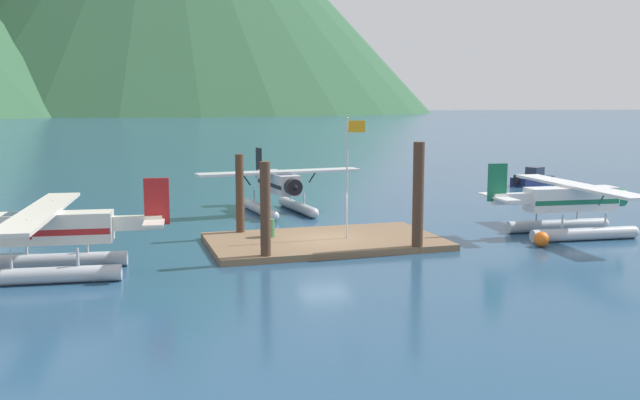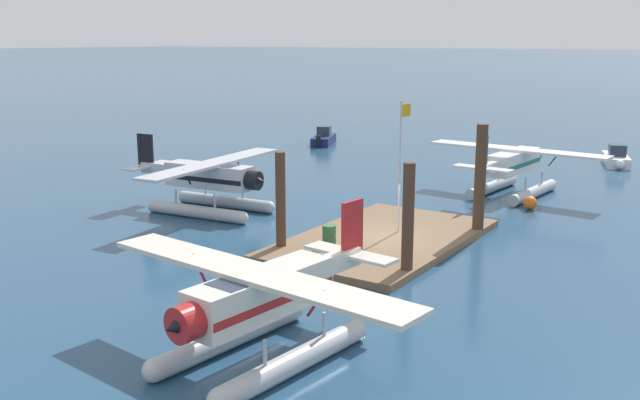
{
  "view_description": "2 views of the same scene",
  "coord_description": "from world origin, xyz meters",
  "px_view_note": "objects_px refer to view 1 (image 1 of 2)",
  "views": [
    {
      "loc": [
        -9.79,
        -31.52,
        6.82
      ],
      "look_at": [
        -0.11,
        0.42,
        2.14
      ],
      "focal_mm": 38.76,
      "sensor_mm": 36.0,
      "label": 1
    },
    {
      "loc": [
        -27.0,
        -14.25,
        8.8
      ],
      "look_at": [
        -1.24,
        2.48,
        1.87
      ],
      "focal_mm": 40.24,
      "sensor_mm": 36.0,
      "label": 2
    }
  ],
  "objects_px": {
    "seaplane_silver_bow_centre": "(279,188)",
    "seaplane_white_stbd_aft": "(571,206)",
    "flagpole": "(350,163)",
    "boat_navy_open_east": "(533,179)",
    "fuel_drum": "(269,228)",
    "seaplane_cream_port_aft": "(49,237)",
    "mooring_buoy": "(542,239)"
  },
  "relations": [
    {
      "from": "flagpole",
      "to": "boat_navy_open_east",
      "type": "relative_size",
      "value": 1.27
    },
    {
      "from": "boat_navy_open_east",
      "to": "seaplane_white_stbd_aft",
      "type": "bearing_deg",
      "value": -119.4
    },
    {
      "from": "flagpole",
      "to": "seaplane_cream_port_aft",
      "type": "distance_m",
      "value": 13.9
    },
    {
      "from": "boat_navy_open_east",
      "to": "seaplane_cream_port_aft",
      "type": "bearing_deg",
      "value": -149.66
    },
    {
      "from": "flagpole",
      "to": "mooring_buoy",
      "type": "height_order",
      "value": "flagpole"
    },
    {
      "from": "fuel_drum",
      "to": "seaplane_cream_port_aft",
      "type": "relative_size",
      "value": 0.08
    },
    {
      "from": "flagpole",
      "to": "seaplane_silver_bow_centre",
      "type": "bearing_deg",
      "value": 95.8
    },
    {
      "from": "flagpole",
      "to": "fuel_drum",
      "type": "relative_size",
      "value": 6.67
    },
    {
      "from": "flagpole",
      "to": "boat_navy_open_east",
      "type": "height_order",
      "value": "flagpole"
    },
    {
      "from": "flagpole",
      "to": "boat_navy_open_east",
      "type": "bearing_deg",
      "value": 39.3
    },
    {
      "from": "flagpole",
      "to": "seaplane_white_stbd_aft",
      "type": "xyz_separation_m",
      "value": [
        11.67,
        -1.34,
        -2.39
      ]
    },
    {
      "from": "mooring_buoy",
      "to": "seaplane_silver_bow_centre",
      "type": "height_order",
      "value": "seaplane_silver_bow_centre"
    },
    {
      "from": "seaplane_cream_port_aft",
      "to": "boat_navy_open_east",
      "type": "distance_m",
      "value": 42.33
    },
    {
      "from": "fuel_drum",
      "to": "boat_navy_open_east",
      "type": "distance_m",
      "value": 31.95
    },
    {
      "from": "mooring_buoy",
      "to": "seaplane_white_stbd_aft",
      "type": "relative_size",
      "value": 0.07
    },
    {
      "from": "flagpole",
      "to": "seaplane_white_stbd_aft",
      "type": "relative_size",
      "value": 0.56
    },
    {
      "from": "flagpole",
      "to": "seaplane_cream_port_aft",
      "type": "xyz_separation_m",
      "value": [
        -13.46,
        -2.5,
        -2.39
      ]
    },
    {
      "from": "seaplane_white_stbd_aft",
      "to": "seaplane_silver_bow_centre",
      "type": "bearing_deg",
      "value": 137.43
    },
    {
      "from": "fuel_drum",
      "to": "seaplane_silver_bow_centre",
      "type": "distance_m",
      "value": 9.34
    },
    {
      "from": "mooring_buoy",
      "to": "boat_navy_open_east",
      "type": "bearing_deg",
      "value": 56.9
    },
    {
      "from": "fuel_drum",
      "to": "boat_navy_open_east",
      "type": "height_order",
      "value": "boat_navy_open_east"
    },
    {
      "from": "seaplane_silver_bow_centre",
      "to": "mooring_buoy",
      "type": "bearing_deg",
      "value": -54.69
    },
    {
      "from": "seaplane_cream_port_aft",
      "to": "boat_navy_open_east",
      "type": "xyz_separation_m",
      "value": [
        36.52,
        21.38,
        -1.09
      ]
    },
    {
      "from": "seaplane_white_stbd_aft",
      "to": "boat_navy_open_east",
      "type": "height_order",
      "value": "seaplane_white_stbd_aft"
    },
    {
      "from": "seaplane_silver_bow_centre",
      "to": "seaplane_white_stbd_aft",
      "type": "xyz_separation_m",
      "value": [
        12.72,
        -11.68,
        0.0
      ]
    },
    {
      "from": "flagpole",
      "to": "boat_navy_open_east",
      "type": "distance_m",
      "value": 30.0
    },
    {
      "from": "seaplane_cream_port_aft",
      "to": "seaplane_white_stbd_aft",
      "type": "bearing_deg",
      "value": 2.64
    },
    {
      "from": "seaplane_silver_bow_centre",
      "to": "boat_navy_open_east",
      "type": "height_order",
      "value": "seaplane_silver_bow_centre"
    },
    {
      "from": "boat_navy_open_east",
      "to": "fuel_drum",
      "type": "bearing_deg",
      "value": -146.9
    },
    {
      "from": "seaplane_silver_bow_centre",
      "to": "seaplane_white_stbd_aft",
      "type": "relative_size",
      "value": 1.0
    },
    {
      "from": "fuel_drum",
      "to": "seaplane_silver_bow_centre",
      "type": "bearing_deg",
      "value": 73.42
    },
    {
      "from": "flagpole",
      "to": "fuel_drum",
      "type": "bearing_deg",
      "value": 159.03
    }
  ]
}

